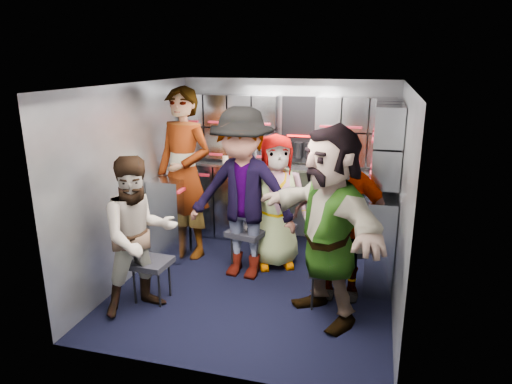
% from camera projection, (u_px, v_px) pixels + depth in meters
% --- Properties ---
extents(floor, '(3.00, 3.00, 0.00)m').
position_uv_depth(floor, '(257.00, 284.00, 4.93)').
color(floor, black).
rests_on(floor, ground).
extents(wall_back, '(2.80, 0.04, 2.10)m').
position_uv_depth(wall_back, '(286.00, 160.00, 6.02)').
color(wall_back, gray).
rests_on(wall_back, ground).
extents(wall_left, '(0.04, 3.00, 2.10)m').
position_uv_depth(wall_left, '(133.00, 182.00, 4.98)').
color(wall_left, gray).
rests_on(wall_left, ground).
extents(wall_right, '(0.04, 3.00, 2.10)m').
position_uv_depth(wall_right, '(401.00, 202.00, 4.28)').
color(wall_right, gray).
rests_on(wall_right, ground).
extents(ceiling, '(2.80, 3.00, 0.02)m').
position_uv_depth(ceiling, '(257.00, 85.00, 4.34)').
color(ceiling, silver).
rests_on(ceiling, wall_back).
extents(cart_bank_back, '(2.68, 0.38, 0.99)m').
position_uv_depth(cart_bank_back, '(282.00, 205.00, 5.98)').
color(cart_bank_back, '#A7AEB8').
rests_on(cart_bank_back, ground).
extents(cart_bank_left, '(0.38, 0.76, 0.99)m').
position_uv_depth(cart_bank_left, '(175.00, 215.00, 5.60)').
color(cart_bank_left, '#A7AEB8').
rests_on(cart_bank_left, ground).
extents(counter, '(2.68, 0.42, 0.03)m').
position_uv_depth(counter, '(283.00, 166.00, 5.84)').
color(counter, '#AFB2B7').
rests_on(counter, cart_bank_back).
extents(locker_bank_back, '(2.68, 0.28, 0.82)m').
position_uv_depth(locker_bank_back, '(285.00, 129.00, 5.76)').
color(locker_bank_back, '#A7AEB8').
rests_on(locker_bank_back, wall_back).
extents(locker_bank_right, '(0.28, 1.00, 0.82)m').
position_uv_depth(locker_bank_right, '(387.00, 142.00, 4.84)').
color(locker_bank_right, '#A7AEB8').
rests_on(locker_bank_right, wall_right).
extents(right_cabinet, '(0.28, 1.20, 1.00)m').
position_uv_depth(right_cabinet, '(380.00, 232.00, 5.03)').
color(right_cabinet, '#A7AEB8').
rests_on(right_cabinet, ground).
extents(coffee_niche, '(0.46, 0.16, 0.84)m').
position_uv_depth(coffee_niche, '(299.00, 130.00, 5.77)').
color(coffee_niche, black).
rests_on(coffee_niche, wall_back).
extents(red_latch_strip, '(2.60, 0.02, 0.03)m').
position_uv_depth(red_latch_strip, '(280.00, 180.00, 5.69)').
color(red_latch_strip, '#B21A2A').
rests_on(red_latch_strip, cart_bank_back).
extents(jump_seat_near_left, '(0.39, 0.37, 0.43)m').
position_uv_depth(jump_seat_near_left, '(151.00, 265.00, 4.51)').
color(jump_seat_near_left, black).
rests_on(jump_seat_near_left, ground).
extents(jump_seat_mid_left, '(0.47, 0.46, 0.47)m').
position_uv_depth(jump_seat_mid_left, '(247.00, 234.00, 5.20)').
color(jump_seat_mid_left, black).
rests_on(jump_seat_mid_left, ground).
extents(jump_seat_center, '(0.42, 0.41, 0.42)m').
position_uv_depth(jump_seat_center, '(279.00, 230.00, 5.47)').
color(jump_seat_center, black).
rests_on(jump_seat_center, ground).
extents(jump_seat_mid_right, '(0.48, 0.47, 0.43)m').
position_uv_depth(jump_seat_mid_right, '(341.00, 253.00, 4.79)').
color(jump_seat_mid_right, black).
rests_on(jump_seat_mid_right, ground).
extents(jump_seat_near_right, '(0.37, 0.35, 0.42)m').
position_uv_depth(jump_seat_near_right, '(328.00, 272.00, 4.39)').
color(jump_seat_near_right, black).
rests_on(jump_seat_near_right, ground).
extents(attendant_standing, '(0.85, 0.66, 2.04)m').
position_uv_depth(attendant_standing, '(184.00, 174.00, 5.43)').
color(attendant_standing, black).
rests_on(attendant_standing, ground).
extents(attendant_arc_a, '(0.92, 0.93, 1.52)m').
position_uv_depth(attendant_arc_a, '(139.00, 236.00, 4.24)').
color(attendant_arc_a, black).
rests_on(attendant_arc_a, ground).
extents(attendant_arc_b, '(1.27, 0.80, 1.88)m').
position_uv_depth(attendant_arc_b, '(242.00, 195.00, 4.89)').
color(attendant_arc_b, black).
rests_on(attendant_arc_b, ground).
extents(attendant_arc_c, '(0.89, 0.75, 1.55)m').
position_uv_depth(attendant_arc_c, '(276.00, 202.00, 5.19)').
color(attendant_arc_c, black).
rests_on(attendant_arc_c, ground).
extents(attendant_arc_d, '(0.99, 0.47, 1.65)m').
position_uv_depth(attendant_arc_d, '(342.00, 219.00, 4.50)').
color(attendant_arc_d, black).
rests_on(attendant_arc_d, ground).
extents(attendant_arc_e, '(1.55, 1.61, 1.83)m').
position_uv_depth(attendant_arc_e, '(328.00, 225.00, 4.07)').
color(attendant_arc_e, black).
rests_on(attendant_arc_e, ground).
extents(bottle_left, '(0.07, 0.07, 0.28)m').
position_uv_depth(bottle_left, '(256.00, 154.00, 5.83)').
color(bottle_left, white).
rests_on(bottle_left, counter).
extents(bottle_mid, '(0.06, 0.06, 0.24)m').
position_uv_depth(bottle_mid, '(252.00, 155.00, 5.85)').
color(bottle_mid, white).
rests_on(bottle_mid, counter).
extents(bottle_right, '(0.07, 0.07, 0.28)m').
position_uv_depth(bottle_right, '(315.00, 157.00, 5.64)').
color(bottle_right, white).
rests_on(bottle_right, counter).
extents(cup_left, '(0.09, 0.09, 0.09)m').
position_uv_depth(cup_left, '(226.00, 159.00, 5.95)').
color(cup_left, '#CCB08F').
rests_on(cup_left, counter).
extents(cup_right, '(0.09, 0.09, 0.10)m').
position_uv_depth(cup_right, '(337.00, 166.00, 5.59)').
color(cup_right, '#CCB08F').
rests_on(cup_right, counter).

